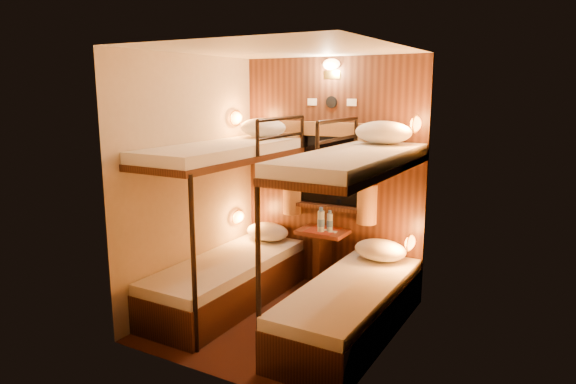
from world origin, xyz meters
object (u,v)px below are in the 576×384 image
Objects in this scene: bunk_right at (351,272)px; table at (322,252)px; bottle_right at (330,222)px; bunk_left at (227,249)px; bottle_left at (321,221)px.

bunk_right is 1.02m from table.
table is 2.98× the size of bottle_right.
bottle_right is (-0.56, 0.77, 0.19)m from bunk_right.
bunk_left is 2.90× the size of table.
bunk_right reaches higher than bottle_left.
table is 0.34m from bottle_right.
table is 2.56× the size of bottle_left.
bunk_left is 1.08m from bottle_right.
bottle_left reaches higher than table.
bunk_left is 1.30m from bunk_right.
bottle_left is 0.09m from bottle_right.
bottle_left is (0.66, 0.71, 0.20)m from bunk_left.
bunk_left is at bearing -132.77° from bottle_left.
table is 0.35m from bottle_left.
bunk_left is 7.41× the size of bottle_left.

